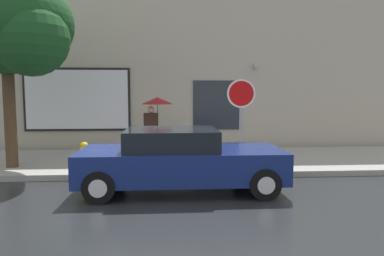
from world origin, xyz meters
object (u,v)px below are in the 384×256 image
(fire_hydrant, at_px, (85,156))
(street_tree, at_px, (10,27))
(parked_car, at_px, (180,160))
(pedestrian_with_umbrella, at_px, (155,109))
(stop_sign, at_px, (241,105))

(fire_hydrant, relative_size, street_tree, 0.14)
(parked_car, xyz_separation_m, pedestrian_with_umbrella, (-0.65, 3.71, 0.97))
(parked_car, bearing_deg, pedestrian_with_umbrella, 99.89)
(parked_car, relative_size, fire_hydrant, 6.06)
(pedestrian_with_umbrella, bearing_deg, stop_sign, -41.70)
(parked_car, bearing_deg, street_tree, 155.24)
(stop_sign, bearing_deg, parked_car, -135.95)
(parked_car, relative_size, pedestrian_with_umbrella, 2.35)
(pedestrian_with_umbrella, bearing_deg, fire_hydrant, -130.75)
(pedestrian_with_umbrella, relative_size, stop_sign, 0.79)
(parked_car, height_order, street_tree, street_tree)
(fire_hydrant, distance_m, stop_sign, 4.32)
(parked_car, bearing_deg, fire_hydrant, 145.99)
(fire_hydrant, relative_size, stop_sign, 0.31)
(fire_hydrant, distance_m, pedestrian_with_umbrella, 2.96)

